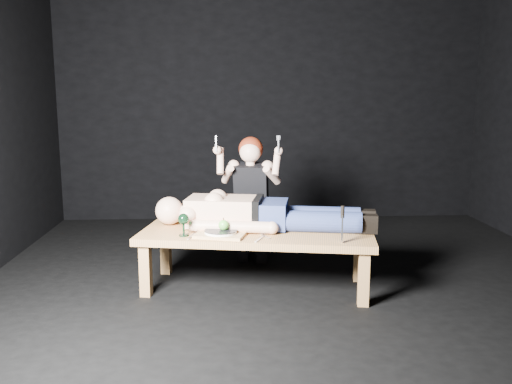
% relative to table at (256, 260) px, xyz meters
% --- Properties ---
extents(ground, '(5.00, 5.00, 0.00)m').
position_rel_table_xyz_m(ground, '(0.31, -0.01, -0.23)').
color(ground, black).
rests_on(ground, ground).
extents(back_wall, '(5.00, 0.00, 5.00)m').
position_rel_table_xyz_m(back_wall, '(0.31, 2.49, 1.27)').
color(back_wall, black).
rests_on(back_wall, ground).
extents(table, '(1.86, 0.96, 0.45)m').
position_rel_table_xyz_m(table, '(0.00, 0.00, 0.00)').
color(table, '#BE8243').
rests_on(table, ground).
extents(lying_man, '(2.00, 0.91, 0.29)m').
position_rel_table_xyz_m(lying_man, '(0.08, 0.13, 0.37)').
color(lying_man, '#D5A787').
rests_on(lying_man, table).
extents(kneeling_woman, '(0.74, 0.80, 1.17)m').
position_rel_table_xyz_m(kneeling_woman, '(0.00, 0.65, 0.36)').
color(kneeling_woman, black).
rests_on(kneeling_woman, ground).
extents(serving_tray, '(0.42, 0.35, 0.02)m').
position_rel_table_xyz_m(serving_tray, '(-0.27, -0.11, 0.24)').
color(serving_tray, tan).
rests_on(serving_tray, table).
extents(plate, '(0.30, 0.30, 0.02)m').
position_rel_table_xyz_m(plate, '(-0.27, -0.11, 0.26)').
color(plate, white).
rests_on(plate, serving_tray).
extents(apple, '(0.08, 0.08, 0.08)m').
position_rel_table_xyz_m(apple, '(-0.25, -0.10, 0.30)').
color(apple, green).
rests_on(apple, plate).
extents(goblet, '(0.10, 0.10, 0.17)m').
position_rel_table_xyz_m(goblet, '(-0.54, -0.10, 0.31)').
color(goblet, black).
rests_on(goblet, table).
extents(fork_flat, '(0.06, 0.19, 0.01)m').
position_rel_table_xyz_m(fork_flat, '(-0.48, -0.11, 0.23)').
color(fork_flat, '#B2B2B7').
rests_on(fork_flat, table).
extents(knife_flat, '(0.09, 0.18, 0.01)m').
position_rel_table_xyz_m(knife_flat, '(0.01, -0.22, 0.23)').
color(knife_flat, '#B2B2B7').
rests_on(knife_flat, table).
extents(spoon_flat, '(0.09, 0.18, 0.01)m').
position_rel_table_xyz_m(spoon_flat, '(0.05, -0.13, 0.23)').
color(spoon_flat, '#B2B2B7').
rests_on(spoon_flat, table).
extents(carving_knife, '(0.04, 0.04, 0.27)m').
position_rel_table_xyz_m(carving_knife, '(0.58, -0.35, 0.36)').
color(carving_knife, '#B2B2B7').
rests_on(carving_knife, table).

